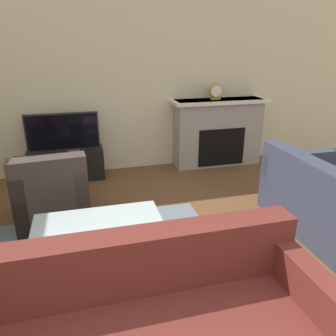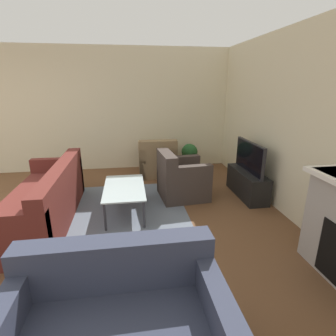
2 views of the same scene
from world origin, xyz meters
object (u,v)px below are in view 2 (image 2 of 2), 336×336
Objects in this scene: armchair_accent at (181,181)px; coffee_table at (124,189)px; potted_plant at (189,154)px; couch_sectional at (44,202)px; armchair_by_window at (157,161)px; tv at (250,157)px; couch_loveseat at (117,334)px.

armchair_accent is 0.78× the size of coffee_table.
potted_plant is (-1.44, 0.48, 0.08)m from armchair_accent.
armchair_accent is 1.36× the size of potted_plant.
couch_sectional is at bearing 99.57° from armchair_accent.
armchair_by_window is at bearing 7.24° from armchair_accent.
potted_plant is (-1.99, 2.60, 0.10)m from couch_sectional.
couch_sectional is at bearing -82.51° from tv.
armchair_by_window is (-4.10, 0.72, 0.01)m from couch_loveseat.
couch_sectional and armchair_accent have the same top height.
couch_sectional reaches higher than potted_plant.
couch_loveseat is 2.34× the size of potted_plant.
tv is at bearing 98.75° from coffee_table.
armchair_by_window and armchair_accent have the same top height.
couch_loveseat is at bearing -38.86° from tv.
couch_sectional is 2.04× the size of coffee_table.
tv reaches higher than couch_loveseat.
tv is 2.19m from coffee_table.
armchair_accent reaches higher than coffee_table.
coffee_table is (0.45, -0.97, 0.08)m from armchair_accent.
coffee_table is (-2.37, 0.03, 0.10)m from couch_loveseat.
couch_loveseat is 3.00m from armchair_accent.
couch_loveseat is at bearing 81.19° from armchair_by_window.
couch_loveseat is (2.70, -2.18, -0.43)m from tv.
armchair_accent is (-2.82, 1.00, 0.01)m from couch_loveseat.
couch_sectional reaches higher than coffee_table.
tv reaches higher than armchair_accent.
armchair_by_window is 1.35× the size of potted_plant.
potted_plant is at bearing 142.46° from coffee_table.
potted_plant is at bearing 70.78° from couch_loveseat.
couch_loveseat is at bearing -19.22° from potted_plant.
armchair_by_window is at bearing 134.89° from couch_sectional.
tv is 1.25m from armchair_accent.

